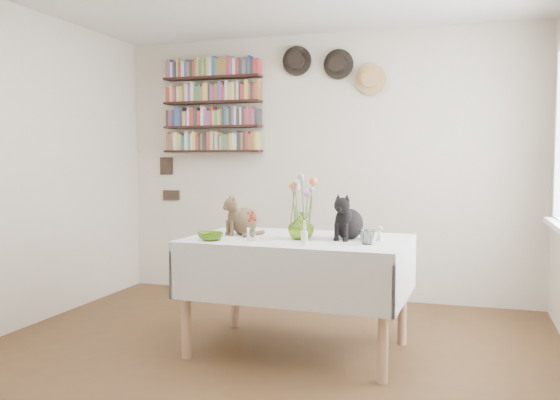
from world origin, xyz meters
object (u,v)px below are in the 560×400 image
(dining_table, at_px, (298,266))
(tabby_cat, at_px, (244,214))
(bookshelf_unit, at_px, (212,106))
(black_cat, at_px, (349,216))
(flower_vase, at_px, (301,226))

(dining_table, relative_size, tabby_cat, 5.19)
(tabby_cat, height_order, bookshelf_unit, bookshelf_unit)
(black_cat, relative_size, flower_vase, 1.72)
(flower_vase, bearing_deg, black_cat, 21.58)
(bookshelf_unit, bearing_deg, black_cat, -42.43)
(tabby_cat, xyz_separation_m, bookshelf_unit, (-0.90, 1.50, 0.91))
(tabby_cat, bearing_deg, dining_table, 34.04)
(dining_table, xyz_separation_m, black_cat, (0.34, 0.05, 0.35))
(dining_table, height_order, bookshelf_unit, bookshelf_unit)
(tabby_cat, xyz_separation_m, flower_vase, (0.45, -0.13, -0.05))
(dining_table, distance_m, black_cat, 0.49)
(black_cat, height_order, flower_vase, black_cat)
(tabby_cat, distance_m, flower_vase, 0.47)
(dining_table, relative_size, black_cat, 4.80)
(black_cat, bearing_deg, dining_table, -158.58)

